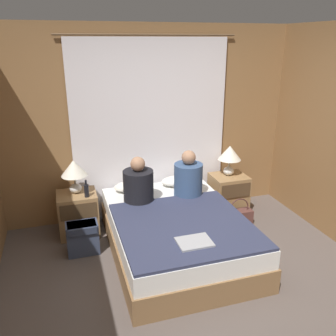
{
  "coord_description": "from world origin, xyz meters",
  "views": [
    {
      "loc": [
        -1.13,
        -2.45,
        2.3
      ],
      "look_at": [
        0.0,
        1.2,
        0.92
      ],
      "focal_mm": 38.0,
      "sensor_mm": 36.0,
      "label": 1
    }
  ],
  "objects_px": {
    "bed": "(176,233)",
    "laptop_on_bed": "(194,242)",
    "pillow_left": "(133,186)",
    "handbag_on_floor": "(239,216)",
    "beer_bottle_on_left_stand": "(86,190)",
    "lamp_right": "(230,155)",
    "person_right_in_bed": "(188,178)",
    "pillow_right": "(179,181)",
    "nightstand_right": "(228,194)",
    "nightstand_left": "(78,213)",
    "lamp_left": "(74,170)",
    "person_left_in_bed": "(138,184)",
    "backpack_on_floor": "(83,236)"
  },
  "relations": [
    {
      "from": "nightstand_right",
      "to": "pillow_right",
      "type": "bearing_deg",
      "value": 175.35
    },
    {
      "from": "pillow_right",
      "to": "person_right_in_bed",
      "type": "xyz_separation_m",
      "value": [
        -0.0,
        -0.35,
        0.17
      ]
    },
    {
      "from": "nightstand_left",
      "to": "pillow_right",
      "type": "relative_size",
      "value": 1.11
    },
    {
      "from": "lamp_left",
      "to": "person_right_in_bed",
      "type": "relative_size",
      "value": 0.72
    },
    {
      "from": "bed",
      "to": "nightstand_left",
      "type": "xyz_separation_m",
      "value": [
        -1.03,
        0.75,
        0.04
      ]
    },
    {
      "from": "nightstand_right",
      "to": "person_right_in_bed",
      "type": "height_order",
      "value": "person_right_in_bed"
    },
    {
      "from": "person_right_in_bed",
      "to": "laptop_on_bed",
      "type": "height_order",
      "value": "person_right_in_bed"
    },
    {
      "from": "lamp_left",
      "to": "handbag_on_floor",
      "type": "relative_size",
      "value": 1.13
    },
    {
      "from": "person_left_in_bed",
      "to": "lamp_left",
      "type": "bearing_deg",
      "value": 155.07
    },
    {
      "from": "lamp_right",
      "to": "laptop_on_bed",
      "type": "bearing_deg",
      "value": -126.47
    },
    {
      "from": "pillow_right",
      "to": "person_left_in_bed",
      "type": "xyz_separation_m",
      "value": [
        -0.63,
        -0.35,
        0.16
      ]
    },
    {
      "from": "pillow_right",
      "to": "beer_bottle_on_left_stand",
      "type": "xyz_separation_m",
      "value": [
        -1.22,
        -0.19,
        0.09
      ]
    },
    {
      "from": "pillow_left",
      "to": "handbag_on_floor",
      "type": "height_order",
      "value": "pillow_left"
    },
    {
      "from": "backpack_on_floor",
      "to": "handbag_on_floor",
      "type": "distance_m",
      "value": 2.01
    },
    {
      "from": "lamp_right",
      "to": "laptop_on_bed",
      "type": "xyz_separation_m",
      "value": [
        -1.06,
        -1.43,
        -0.32
      ]
    },
    {
      "from": "bed",
      "to": "handbag_on_floor",
      "type": "height_order",
      "value": "bed"
    },
    {
      "from": "person_right_in_bed",
      "to": "laptop_on_bed",
      "type": "bearing_deg",
      "value": -107.25
    },
    {
      "from": "bed",
      "to": "nightstand_right",
      "type": "xyz_separation_m",
      "value": [
        1.03,
        0.75,
        0.04
      ]
    },
    {
      "from": "backpack_on_floor",
      "to": "lamp_right",
      "type": "bearing_deg",
      "value": 13.83
    },
    {
      "from": "bed",
      "to": "laptop_on_bed",
      "type": "height_order",
      "value": "laptop_on_bed"
    },
    {
      "from": "pillow_right",
      "to": "handbag_on_floor",
      "type": "xyz_separation_m",
      "value": [
        0.68,
        -0.45,
        -0.42
      ]
    },
    {
      "from": "nightstand_right",
      "to": "pillow_right",
      "type": "relative_size",
      "value": 1.11
    },
    {
      "from": "person_left_in_bed",
      "to": "backpack_on_floor",
      "type": "distance_m",
      "value": 0.86
    },
    {
      "from": "lamp_right",
      "to": "handbag_on_floor",
      "type": "distance_m",
      "value": 0.83
    },
    {
      "from": "backpack_on_floor",
      "to": "bed",
      "type": "bearing_deg",
      "value": -15.64
    },
    {
      "from": "lamp_right",
      "to": "handbag_on_floor",
      "type": "height_order",
      "value": "lamp_right"
    },
    {
      "from": "pillow_left",
      "to": "lamp_right",
      "type": "bearing_deg",
      "value": -1.04
    },
    {
      "from": "lamp_left",
      "to": "pillow_left",
      "type": "relative_size",
      "value": 0.86
    },
    {
      "from": "lamp_left",
      "to": "person_left_in_bed",
      "type": "bearing_deg",
      "value": -24.93
    },
    {
      "from": "person_right_in_bed",
      "to": "laptop_on_bed",
      "type": "relative_size",
      "value": 1.8
    },
    {
      "from": "pillow_right",
      "to": "handbag_on_floor",
      "type": "relative_size",
      "value": 1.32
    },
    {
      "from": "lamp_right",
      "to": "handbag_on_floor",
      "type": "xyz_separation_m",
      "value": [
        -0.03,
        -0.42,
        -0.72
      ]
    },
    {
      "from": "pillow_left",
      "to": "person_right_in_bed",
      "type": "height_order",
      "value": "person_right_in_bed"
    },
    {
      "from": "pillow_left",
      "to": "person_left_in_bed",
      "type": "bearing_deg",
      "value": -90.67
    },
    {
      "from": "pillow_left",
      "to": "pillow_right",
      "type": "distance_m",
      "value": 0.63
    },
    {
      "from": "beer_bottle_on_left_stand",
      "to": "laptop_on_bed",
      "type": "relative_size",
      "value": 0.66
    },
    {
      "from": "pillow_left",
      "to": "person_right_in_bed",
      "type": "relative_size",
      "value": 0.83
    },
    {
      "from": "pillow_left",
      "to": "handbag_on_floor",
      "type": "distance_m",
      "value": 1.44
    },
    {
      "from": "nightstand_left",
      "to": "bed",
      "type": "bearing_deg",
      "value": -36.25
    },
    {
      "from": "nightstand_right",
      "to": "bed",
      "type": "bearing_deg",
      "value": -143.75
    },
    {
      "from": "bed",
      "to": "handbag_on_floor",
      "type": "relative_size",
      "value": 5.4
    },
    {
      "from": "lamp_left",
      "to": "person_right_in_bed",
      "type": "bearing_deg",
      "value": -13.86
    },
    {
      "from": "laptop_on_bed",
      "to": "nightstand_right",
      "type": "bearing_deg",
      "value": 52.87
    },
    {
      "from": "nightstand_left",
      "to": "beer_bottle_on_left_stand",
      "type": "distance_m",
      "value": 0.39
    },
    {
      "from": "lamp_right",
      "to": "handbag_on_floor",
      "type": "relative_size",
      "value": 1.13
    },
    {
      "from": "lamp_left",
      "to": "pillow_right",
      "type": "distance_m",
      "value": 1.37
    },
    {
      "from": "lamp_left",
      "to": "backpack_on_floor",
      "type": "distance_m",
      "value": 0.8
    },
    {
      "from": "pillow_left",
      "to": "beer_bottle_on_left_stand",
      "type": "relative_size",
      "value": 2.28
    },
    {
      "from": "lamp_left",
      "to": "pillow_left",
      "type": "xyz_separation_m",
      "value": [
        0.71,
        0.02,
        -0.3
      ]
    },
    {
      "from": "nightstand_right",
      "to": "lamp_left",
      "type": "xyz_separation_m",
      "value": [
        -2.05,
        0.03,
        0.56
      ]
    }
  ]
}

